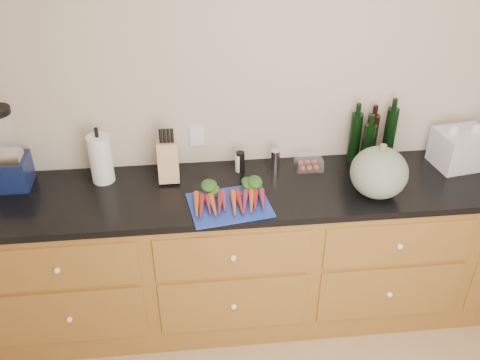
{
  "coord_description": "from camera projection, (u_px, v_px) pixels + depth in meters",
  "views": [
    {
      "loc": [
        -0.63,
        -1.12,
        2.59
      ],
      "look_at": [
        -0.39,
        1.2,
        1.06
      ],
      "focal_mm": 40.0,
      "sensor_mm": 36.0,
      "label": 1
    }
  ],
  "objects": [
    {
      "name": "carrots",
      "position": [
        229.0,
        197.0,
        2.81
      ],
      "size": [
        0.38,
        0.28,
        0.05
      ],
      "color": "#C85117",
      "rests_on": "cutting_board"
    },
    {
      "name": "countertop",
      "position": [
        308.0,
        187.0,
        2.99
      ],
      "size": [
        3.64,
        0.62,
        0.04
      ],
      "primitive_type": "cube",
      "color": "black",
      "rests_on": "cabinets"
    },
    {
      "name": "squash",
      "position": [
        379.0,
        173.0,
        2.82
      ],
      "size": [
        0.3,
        0.3,
        0.27
      ],
      "primitive_type": "ellipsoid",
      "color": "#5B6C5B",
      "rests_on": "countertop"
    },
    {
      "name": "grinder_pepper",
      "position": [
        240.0,
        162.0,
        3.06
      ],
      "size": [
        0.05,
        0.05,
        0.12
      ],
      "primitive_type": "cylinder",
      "color": "black",
      "rests_on": "countertop"
    },
    {
      "name": "bottles",
      "position": [
        371.0,
        139.0,
        3.1
      ],
      "size": [
        0.28,
        0.14,
        0.33
      ],
      "color": "black",
      "rests_on": "countertop"
    },
    {
      "name": "knife_block",
      "position": [
        168.0,
        161.0,
        2.96
      ],
      "size": [
        0.11,
        0.11,
        0.22
      ],
      "primitive_type": "cube",
      "color": "tan",
      "rests_on": "countertop"
    },
    {
      "name": "cutting_board",
      "position": [
        229.0,
        205.0,
        2.8
      ],
      "size": [
        0.46,
        0.37,
        0.01
      ],
      "primitive_type": "cube",
      "rotation": [
        0.0,
        0.0,
        0.15
      ],
      "color": "navy",
      "rests_on": "countertop"
    },
    {
      "name": "cabinets",
      "position": [
        302.0,
        252.0,
        3.24
      ],
      "size": [
        3.6,
        0.64,
        0.9
      ],
      "color": "brown",
      "rests_on": "ground"
    },
    {
      "name": "wall_back",
      "position": [
        300.0,
        100.0,
        3.05
      ],
      "size": [
        4.1,
        0.05,
        2.6
      ],
      "primitive_type": "cube",
      "color": "beige",
      "rests_on": "ground"
    },
    {
      "name": "blender_appliance",
      "position": [
        7.0,
        154.0,
        2.85
      ],
      "size": [
        0.19,
        0.19,
        0.47
      ],
      "color": "#0E1945",
      "rests_on": "countertop"
    },
    {
      "name": "tomato_box",
      "position": [
        309.0,
        163.0,
        3.1
      ],
      "size": [
        0.15,
        0.12,
        0.07
      ],
      "primitive_type": "cube",
      "color": "white",
      "rests_on": "countertop"
    },
    {
      "name": "canister_chrome",
      "position": [
        275.0,
        160.0,
        3.08
      ],
      "size": [
        0.05,
        0.05,
        0.12
      ],
      "primitive_type": "cylinder",
      "color": "white",
      "rests_on": "countertop"
    },
    {
      "name": "grinder_salt",
      "position": [
        239.0,
        163.0,
        3.06
      ],
      "size": [
        0.05,
        0.05,
        0.11
      ],
      "primitive_type": "cylinder",
      "color": "white",
      "rests_on": "countertop"
    },
    {
      "name": "grocery_bag",
      "position": [
        461.0,
        148.0,
        3.1
      ],
      "size": [
        0.32,
        0.27,
        0.21
      ],
      "primitive_type": null,
      "rotation": [
        0.0,
        0.0,
        0.16
      ],
      "color": "silver",
      "rests_on": "countertop"
    },
    {
      "name": "paper_towel",
      "position": [
        101.0,
        159.0,
        2.93
      ],
      "size": [
        0.12,
        0.12,
        0.28
      ],
      "primitive_type": "cylinder",
      "color": "white",
      "rests_on": "countertop"
    }
  ]
}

